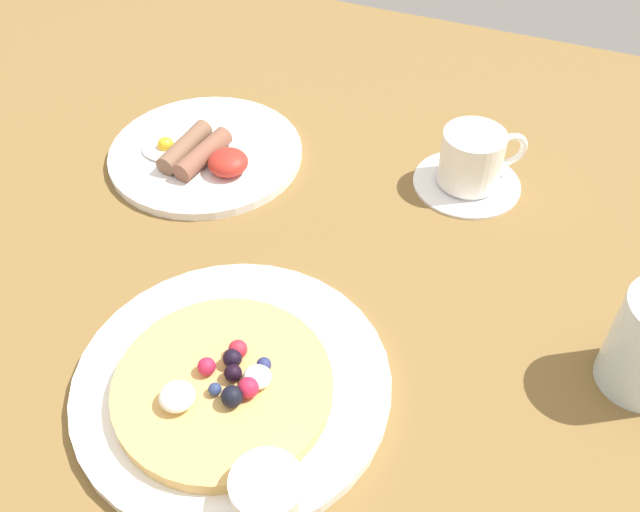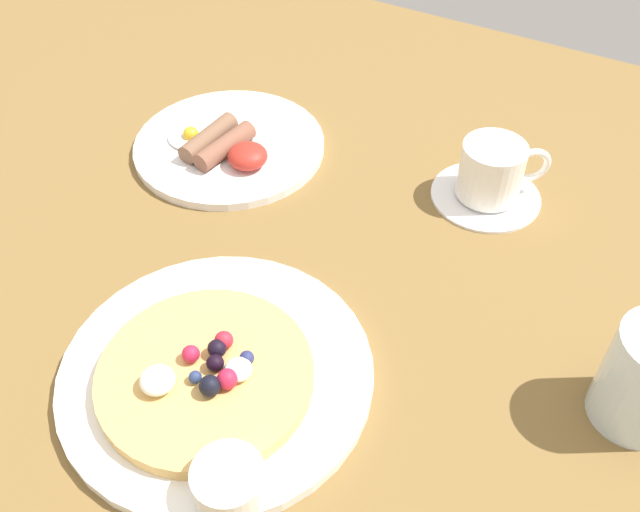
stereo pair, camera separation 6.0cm
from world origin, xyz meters
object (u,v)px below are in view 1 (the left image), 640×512
at_px(pancake_plate, 233,383).
at_px(coffee_saucer, 467,182).
at_px(breakfast_plate, 206,153).
at_px(coffee_cup, 473,157).
at_px(syrup_ramekin, 267,491).

xyz_separation_m(pancake_plate, coffee_saucer, (0.12, 0.35, -0.00)).
height_order(breakfast_plate, coffee_cup, coffee_cup).
bearing_deg(coffee_cup, breakfast_plate, -167.37).
bearing_deg(coffee_saucer, syrup_ramekin, -96.06).
bearing_deg(coffee_saucer, pancake_plate, -109.34).
xyz_separation_m(pancake_plate, coffee_cup, (0.13, 0.36, 0.03)).
bearing_deg(syrup_ramekin, pancake_plate, 130.75).
height_order(pancake_plate, breakfast_plate, pancake_plate).
distance_m(pancake_plate, syrup_ramekin, 0.12).
bearing_deg(syrup_ramekin, breakfast_plate, 124.76).
distance_m(syrup_ramekin, breakfast_plate, 0.46).
distance_m(breakfast_plate, coffee_cup, 0.32).
bearing_deg(coffee_saucer, breakfast_plate, -167.51).
relative_size(syrup_ramekin, breakfast_plate, 0.24).
distance_m(syrup_ramekin, coffee_cup, 0.45).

